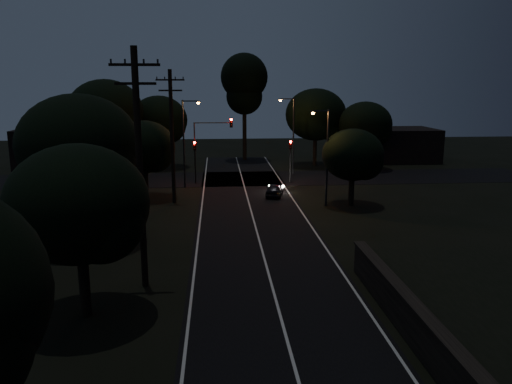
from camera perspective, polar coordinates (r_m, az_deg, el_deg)
road_surface at (r=39.94m, az=-0.80°, el=-1.34°), size 60.00×70.00×0.03m
utility_pole_mid at (r=23.19m, az=-13.16°, el=2.88°), size 2.20×0.30×11.00m
utility_pole_far at (r=39.98m, az=-9.58°, el=6.47°), size 2.20×0.30×10.50m
tree_left_b at (r=20.78m, az=-19.19°, el=-1.67°), size 5.61×5.61×7.14m
tree_left_c at (r=30.71m, az=-19.17°, el=4.76°), size 7.03×7.03×8.88m
tree_left_d at (r=42.25m, az=-12.44°, el=4.90°), size 5.11×5.11×6.48m
tree_far_nw at (r=57.99m, az=-10.82°, el=7.95°), size 6.43×6.43×8.14m
tree_far_w at (r=54.72m, az=-16.54°, el=8.66°), size 7.78×7.78×9.92m
tree_far_ne at (r=58.79m, az=7.10°, el=8.62°), size 7.06×7.06×8.92m
tree_far_e at (r=57.19m, az=12.60°, el=7.42°), size 5.93×5.93×7.52m
tree_right_a at (r=39.40m, az=11.27°, el=4.03°), size 4.76×4.76×6.05m
tall_pine at (r=62.73m, az=-1.35°, el=12.30°), size 5.78×5.78×13.14m
building_left at (r=62.56m, az=-20.80°, el=4.84°), size 10.00×8.00×4.40m
building_right at (r=65.09m, az=15.81°, el=5.26°), size 9.00×7.00×4.00m
signal_left at (r=48.11m, az=-6.99°, el=4.32°), size 0.28×0.35×4.10m
signal_right at (r=48.59m, az=3.94°, el=4.46°), size 0.28×0.35×4.10m
signal_mast at (r=47.89m, az=-5.01°, el=6.14°), size 3.70×0.35×6.25m
streetlight_a at (r=45.96m, az=-8.04°, el=6.19°), size 1.66×0.26×8.00m
streetlight_b at (r=52.43m, az=4.10°, el=7.01°), size 1.66×0.26×8.00m
streetlight_c at (r=38.87m, az=7.92°, el=4.68°), size 1.46×0.26×7.50m
car at (r=42.55m, az=2.12°, el=0.24°), size 2.00×3.43×1.10m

